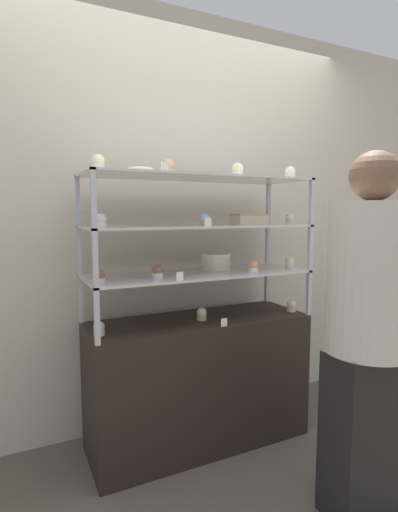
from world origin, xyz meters
name	(u,v)px	position (x,y,z in m)	size (l,w,h in m)	color
ground_plane	(199,441)	(0.00, 0.00, 0.00)	(20.00, 20.00, 0.00)	brown
back_wall	(174,221)	(0.00, 0.37, 1.30)	(8.00, 0.05, 2.60)	beige
display_base	(199,381)	(0.00, 0.00, 0.37)	(1.27, 0.45, 0.75)	black
display_riser_lower	(199,275)	(0.00, 0.00, 1.00)	(1.27, 0.45, 0.27)	#B7B7BC
display_riser_middle	(199,228)	(0.00, 0.00, 1.27)	(1.27, 0.45, 0.27)	#B7B7BC
display_riser_upper	(199,180)	(0.00, 0.00, 1.53)	(1.27, 0.45, 0.27)	#B7B7BC
layer_cake_centerpiece	(215,261)	(0.14, 0.07, 1.06)	(0.18, 0.18, 0.10)	beige
sheet_cake_frosted	(249,219)	(0.34, 0.01, 1.31)	(0.20, 0.13, 0.06)	beige
cupcake_0	(99,329)	(-0.58, -0.07, 0.78)	(0.06, 0.06, 0.07)	white
cupcake_1	(201,314)	(0.00, -0.04, 0.78)	(0.06, 0.06, 0.07)	#CCB28C
cupcake_2	(291,306)	(0.58, -0.10, 0.78)	(0.06, 0.06, 0.07)	beige
price_tag_0	(224,322)	(0.05, -0.20, 0.77)	(0.04, 0.00, 0.04)	white
cupcake_3	(99,276)	(-0.59, -0.10, 1.05)	(0.06, 0.06, 0.07)	beige
cupcake_4	(158,272)	(-0.28, -0.08, 1.05)	(0.06, 0.06, 0.07)	white
cupcake_5	(253,266)	(0.29, -0.12, 1.05)	(0.06, 0.06, 0.07)	white
cupcake_6	(290,263)	(0.58, -0.08, 1.05)	(0.06, 0.06, 0.07)	beige
price_tag_1	(180,276)	(-0.21, -0.20, 1.04)	(0.04, 0.00, 0.04)	white
cupcake_7	(101,221)	(-0.57, -0.09, 1.31)	(0.05, 0.05, 0.07)	white
cupcake_8	(204,220)	(0.00, -0.07, 1.31)	(0.05, 0.05, 0.07)	#CCB28C
cupcake_9	(290,219)	(0.58, -0.07, 1.31)	(0.05, 0.05, 0.07)	beige
price_tag_2	(208,222)	(-0.05, -0.20, 1.30)	(0.04, 0.00, 0.04)	white
cupcake_10	(98,163)	(-0.57, -0.07, 1.59)	(0.06, 0.06, 0.08)	white
cupcake_11	(168,167)	(-0.20, -0.05, 1.59)	(0.06, 0.06, 0.08)	#CCB28C
cupcake_12	(238,170)	(0.20, -0.08, 1.59)	(0.06, 0.06, 0.08)	white
cupcake_13	(290,173)	(0.58, -0.07, 1.59)	(0.06, 0.06, 0.08)	white
price_tag_3	(165,166)	(-0.28, -0.20, 1.57)	(0.04, 0.00, 0.04)	white
donut_glazed	(140,171)	(-0.32, 0.04, 1.57)	(0.15, 0.15, 0.04)	#EFE5CC
customer_figure	(368,326)	(0.42, -0.82, 0.86)	(0.38, 0.38, 1.61)	black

